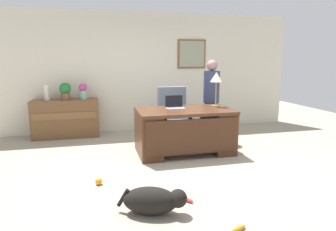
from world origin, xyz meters
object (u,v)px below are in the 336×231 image
Objects in this scene: armchair at (173,117)px; potted_plant at (65,90)px; desk at (184,130)px; vase_with_flowers at (83,91)px; dog_lying at (154,200)px; person_standing at (211,100)px; desk_lamp at (216,79)px; dog_toy_plush at (239,228)px; credenza at (66,118)px; dog_toy_bone at (187,199)px; laptop at (175,105)px; dog_toy_ball at (99,181)px; vase_empty at (47,93)px.

potted_plant is (-2.16, 0.75, 0.52)m from armchair.
vase_with_flowers reaches higher than desk.
potted_plant reaches higher than dog_lying.
armchair is 0.84m from person_standing.
desk_lamp reaches higher than dog_toy_plush.
person_standing is at bearing -20.86° from vase_with_flowers.
dog_toy_plush is at bearing -64.78° from credenza.
credenza is at bearing 115.40° from dog_toy_bone.
potted_plant reaches higher than laptop.
desk is 1.91m from dog_toy_bone.
dog_toy_ball reaches higher than dog_toy_bone.
armchair reaches higher than dog_toy_plush.
dog_toy_plush is at bearing -106.99° from person_standing.
desk_lamp is 3.16m from potted_plant.
vase_with_flowers is 3.57× the size of dog_toy_ball.
vase_with_flowers is at bearing 0.00° from potted_plant.
armchair is (0.03, 0.90, 0.06)m from desk.
person_standing is at bearing -18.32° from credenza.
desk is 4.61× the size of potted_plant.
vase_with_flowers is at bearing 157.31° from armchair.
dog_toy_ball is at bearing 143.78° from dog_toy_bone.
dog_toy_bone is (1.26, -3.44, -0.97)m from vase_with_flowers.
credenza is 0.84× the size of person_standing.
vase_empty is 0.87× the size of potted_plant.
dog_lying is 4.06× the size of dog_toy_plush.
person_standing is (0.73, -0.21, 0.36)m from armchair.
dog_lying is 4.02m from vase_empty.
desk_lamp reaches higher than laptop.
dog_lying is 1.17× the size of desk_lamp.
desk is 5.19× the size of laptop.
desk reaches higher than dog_toy_plush.
credenza is 2.31m from armchair.
desk is 1.21× the size of credenza.
dog_toy_plush is at bearing -94.59° from desk.
desk_lamp is (0.79, 0.01, 0.45)m from laptop.
vase_with_flowers is at bearing 0.20° from credenza.
person_standing reaches higher than credenza.
vase_with_flowers is at bearing 0.00° from vase_empty.
dog_toy_ball is (-2.18, -1.25, -1.24)m from desk_lamp.
person_standing is (0.77, 0.68, 0.42)m from desk.
vase_empty is 0.37m from potted_plant.
laptop is at bearing -36.02° from credenza.
desk_lamp is 2.04× the size of vase_empty.
armchair is at bearing -19.03° from credenza.
laptop is 2.80m from dog_toy_plush.
person_standing is at bearing 77.31° from desk_lamp.
potted_plant reaches higher than credenza.
dog_lying is 2.40m from laptop.
dog_lying is 2.38× the size of vase_empty.
desk is 1.10m from desk_lamp.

